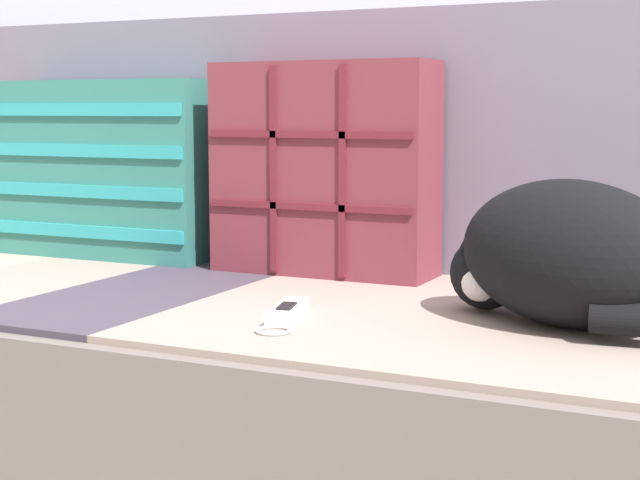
# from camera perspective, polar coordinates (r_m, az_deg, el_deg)

# --- Properties ---
(couch) EXTENTS (2.15, 0.83, 0.41)m
(couch) POSITION_cam_1_polar(r_m,az_deg,el_deg) (1.67, -4.82, -9.87)
(couch) COLOR brown
(couch) RESTS_ON ground_plane
(sofa_backrest) EXTENTS (2.11, 0.14, 0.47)m
(sofa_backrest) POSITION_cam_1_polar(r_m,az_deg,el_deg) (1.90, 0.32, 5.88)
(sofa_backrest) COLOR slate
(sofa_backrest) RESTS_ON couch
(throw_pillow_quilted) EXTENTS (0.40, 0.14, 0.38)m
(throw_pillow_quilted) POSITION_cam_1_polar(r_m,az_deg,el_deg) (1.74, 0.24, 4.17)
(throw_pillow_quilted) COLOR brown
(throw_pillow_quilted) RESTS_ON couch
(throw_pillow_striped) EXTENTS (0.47, 0.14, 0.35)m
(throw_pillow_striped) POSITION_cam_1_polar(r_m,az_deg,el_deg) (2.00, -12.47, 4.05)
(throw_pillow_striped) COLOR #337A70
(throw_pillow_striped) RESTS_ON couch
(sleeping_cat) EXTENTS (0.38, 0.31, 0.20)m
(sleeping_cat) POSITION_cam_1_polar(r_m,az_deg,el_deg) (1.36, 13.76, -0.96)
(sleeping_cat) COLOR black
(sleeping_cat) RESTS_ON couch
(game_remote_near) EXTENTS (0.09, 0.19, 0.02)m
(game_remote_near) POSITION_cam_1_polar(r_m,az_deg,el_deg) (1.38, -1.94, -4.28)
(game_remote_near) COLOR white
(game_remote_near) RESTS_ON couch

